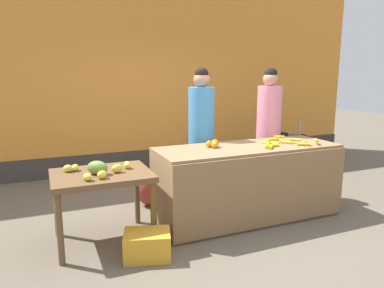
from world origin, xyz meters
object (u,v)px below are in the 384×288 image
parked_motorcycle (279,149)px  vendor_woman_blue_shirt (201,137)px  produce_sack (150,189)px  vendor_woman_pink_shirt (268,132)px  produce_crate (147,245)px

parked_motorcycle → vendor_woman_blue_shirt: bearing=-154.5°
vendor_woman_blue_shirt → parked_motorcycle: size_ratio=1.14×
produce_sack → vendor_woman_pink_shirt: bearing=-7.7°
vendor_woman_blue_shirt → produce_sack: size_ratio=4.02×
vendor_woman_blue_shirt → produce_sack: vendor_woman_blue_shirt is taller
vendor_woman_blue_shirt → produce_sack: (-0.67, 0.19, -0.69)m
vendor_woman_blue_shirt → produce_crate: (-1.09, -1.15, -0.79)m
vendor_woman_pink_shirt → produce_sack: 1.85m
parked_motorcycle → vendor_woman_pink_shirt: bearing=-133.7°
produce_crate → vendor_woman_blue_shirt: bearing=46.5°
vendor_woman_pink_shirt → produce_crate: vendor_woman_pink_shirt is taller
parked_motorcycle → produce_sack: size_ratio=3.52×
produce_crate → vendor_woman_pink_shirt: bearing=27.6°
produce_crate → produce_sack: 1.40m
produce_sack → parked_motorcycle: bearing=16.0°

